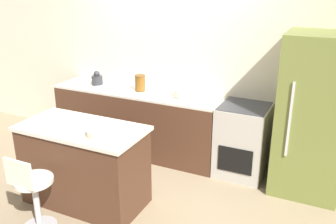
# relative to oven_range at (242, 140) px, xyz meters

# --- Properties ---
(ground_plane) EXTENTS (14.00, 14.00, 0.00)m
(ground_plane) POSITION_rel_oven_range_xyz_m (-1.14, -0.31, -0.45)
(ground_plane) COLOR #998466
(wall_back) EXTENTS (8.00, 0.06, 2.60)m
(wall_back) POSITION_rel_oven_range_xyz_m (-1.14, 0.32, 0.85)
(wall_back) COLOR beige
(wall_back) RESTS_ON ground_plane
(back_counter) EXTENTS (2.38, 0.59, 0.91)m
(back_counter) POSITION_rel_oven_range_xyz_m (-1.50, 0.00, -0.00)
(back_counter) COLOR #4C2D1E
(back_counter) RESTS_ON ground_plane
(kitchen_island) EXTENTS (1.35, 0.69, 0.90)m
(kitchen_island) POSITION_rel_oven_range_xyz_m (-1.38, -1.36, -0.00)
(kitchen_island) COLOR #4C2D1E
(kitchen_island) RESTS_ON ground_plane
(oven_range) EXTENTS (0.59, 0.60, 0.91)m
(oven_range) POSITION_rel_oven_range_xyz_m (0.00, 0.00, 0.00)
(oven_range) COLOR #B7B2A8
(oven_range) RESTS_ON ground_plane
(refrigerator) EXTENTS (0.74, 0.70, 1.83)m
(refrigerator) POSITION_rel_oven_range_xyz_m (0.78, -0.04, 0.46)
(refrigerator) COLOR olive
(refrigerator) RESTS_ON ground_plane
(stool_chair) EXTENTS (0.38, 0.38, 0.83)m
(stool_chair) POSITION_rel_oven_range_xyz_m (-1.52, -1.98, -0.04)
(stool_chair) COLOR #B7B7BC
(stool_chair) RESTS_ON ground_plane
(kettle) EXTENTS (0.16, 0.16, 0.20)m
(kettle) POSITION_rel_oven_range_xyz_m (-2.15, 0.02, 0.53)
(kettle) COLOR #333338
(kettle) RESTS_ON back_counter
(mixing_bowl) EXTENTS (0.21, 0.21, 0.09)m
(mixing_bowl) POSITION_rel_oven_range_xyz_m (-0.83, 0.02, 0.50)
(mixing_bowl) COLOR beige
(mixing_bowl) RESTS_ON back_counter
(canister_jar) EXTENTS (0.14, 0.14, 0.21)m
(canister_jar) POSITION_rel_oven_range_xyz_m (-1.45, 0.02, 0.56)
(canister_jar) COLOR brown
(canister_jar) RESTS_ON back_counter
(fruit_bowl) EXTENTS (0.29, 0.29, 0.06)m
(fruit_bowl) POSITION_rel_oven_range_xyz_m (-1.07, -1.44, 0.48)
(fruit_bowl) COLOR beige
(fruit_bowl) RESTS_ON kitchen_island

